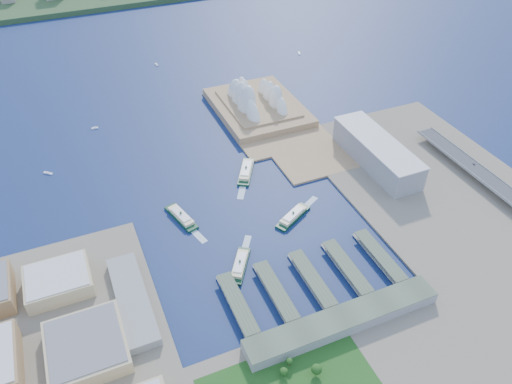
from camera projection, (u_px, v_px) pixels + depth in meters
name	position (u px, v px, depth m)	size (l,w,h in m)	color
ground	(270.00, 241.00, 574.66)	(3000.00, 3000.00, 0.00)	#0E1B43
east_land	(465.00, 212.00, 611.30)	(240.00, 500.00, 3.00)	#786E5C
peninsula	(264.00, 116.00, 793.05)	(135.00, 220.00, 3.00)	#A07F57
opera_house	(258.00, 93.00, 787.53)	(134.00, 180.00, 58.00)	white
toaster_building	(377.00, 152.00, 678.85)	(45.00, 155.00, 35.00)	gray
expressway	(511.00, 200.00, 617.84)	(26.00, 340.00, 11.85)	gray
west_buildings	(44.00, 357.00, 437.65)	(200.00, 280.00, 27.00)	#94724A
ferry_wharves	(312.00, 280.00, 522.26)	(184.00, 90.00, 9.30)	#475540
terminal_building	(343.00, 320.00, 476.81)	(200.00, 28.00, 12.00)	gray
ferry_a	(181.00, 215.00, 600.85)	(14.31, 56.20, 10.63)	#0D361E
ferry_b	(246.00, 170.00, 672.84)	(15.43, 60.64, 11.47)	#0D361E
ferry_c	(240.00, 264.00, 539.63)	(13.72, 53.88, 10.19)	#0D361E
ferry_d	(293.00, 215.00, 601.67)	(14.05, 55.19, 10.44)	#0D361E
boat_a	(48.00, 173.00, 674.61)	(3.25, 13.00, 2.51)	white
boat_b	(95.00, 128.00, 764.96)	(3.45, 9.86, 2.66)	white
boat_c	(299.00, 53.00, 983.90)	(3.75, 12.87, 2.90)	white
boat_e	(156.00, 64.00, 943.56)	(3.57, 11.23, 2.76)	white
car_c	(474.00, 164.00, 666.38)	(1.65, 4.05, 1.18)	slate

